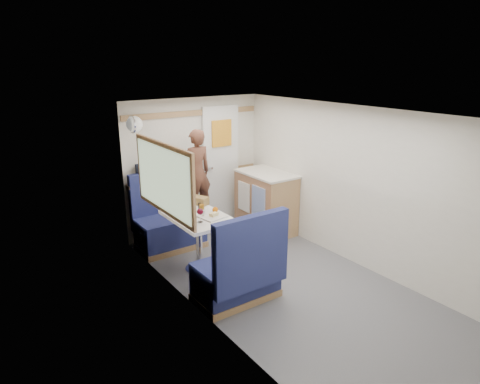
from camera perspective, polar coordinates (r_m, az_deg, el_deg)
floor at (r=5.07m, az=6.99°, el=-12.62°), size 4.50×4.50×0.00m
ceiling at (r=4.43m, az=7.94°, el=10.42°), size 4.50×4.50×0.00m
wall_back at (r=6.43m, az=-6.10°, el=3.52°), size 2.20×0.02×2.00m
wall_left at (r=4.04m, az=-4.29°, el=-4.81°), size 0.02×4.50×2.00m
wall_right at (r=5.43m, az=16.11°, el=0.35°), size 0.02×4.50×2.00m
oak_trim_low at (r=6.45m, az=-5.97°, el=2.20°), size 2.15×0.02×0.08m
oak_trim_high at (r=6.27m, az=-6.24°, el=10.43°), size 2.15×0.02×0.08m
side_window at (r=4.82m, az=-10.24°, el=1.74°), size 0.04×1.30×0.72m
rear_door at (r=6.63m, az=-2.55°, el=3.78°), size 0.62×0.12×1.86m
dinette_table at (r=5.22m, az=-5.54°, el=-4.77°), size 0.62×0.92×0.72m
bench_far at (r=6.03m, az=-9.53°, el=-4.54°), size 0.90×0.59×1.05m
bench_near at (r=4.66m, az=-0.11°, el=-11.11°), size 0.90×0.59×1.05m
ledge at (r=6.07m, az=-10.84°, el=1.31°), size 0.90×0.14×0.04m
dome_light at (r=5.50m, az=-13.92°, el=8.76°), size 0.20×0.20×0.20m
galley_counter at (r=6.45m, az=3.46°, el=-1.30°), size 0.57×0.92×0.92m
person at (r=5.86m, az=-5.82°, el=2.62°), size 0.44×0.29×1.19m
duffel_bag at (r=6.02m, az=-11.15°, el=2.59°), size 0.55×0.32×0.25m
tray at (r=5.14m, az=-4.04°, el=-3.14°), size 0.33×0.40×0.02m
orange_fruit at (r=5.19m, az=-3.33°, el=-2.38°), size 0.07×0.07×0.07m
cheese_block at (r=5.09m, az=-3.51°, el=-3.00°), size 0.12×0.09×0.04m
wine_glass at (r=4.92m, az=-5.34°, el=-2.70°), size 0.08×0.08×0.17m
tumbler_left at (r=4.85m, az=-6.59°, el=-3.88°), size 0.07×0.07×0.11m
beer_glass at (r=5.27m, az=-5.11°, el=-2.16°), size 0.06×0.06×0.10m
pepper_grinder at (r=5.30m, az=-5.40°, el=-1.99°), size 0.04×0.04×0.11m
salt_grinder at (r=5.10m, az=-4.86°, el=-2.90°), size 0.03×0.03×0.09m
bread_loaf at (r=5.56m, az=-5.49°, el=-1.13°), size 0.22×0.27×0.10m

